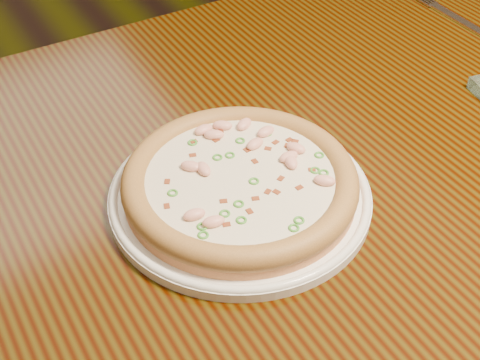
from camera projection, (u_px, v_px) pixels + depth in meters
ground at (190, 241)px, 1.75m from camera, size 9.00×9.00×0.00m
hero_table at (298, 201)px, 0.91m from camera, size 1.20×0.80×0.75m
plate at (240, 194)px, 0.76m from camera, size 0.30×0.30×0.02m
pizza at (240, 182)px, 0.75m from camera, size 0.27×0.27×0.03m
fork at (453, 16)px, 1.09m from camera, size 0.02×0.18×0.00m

